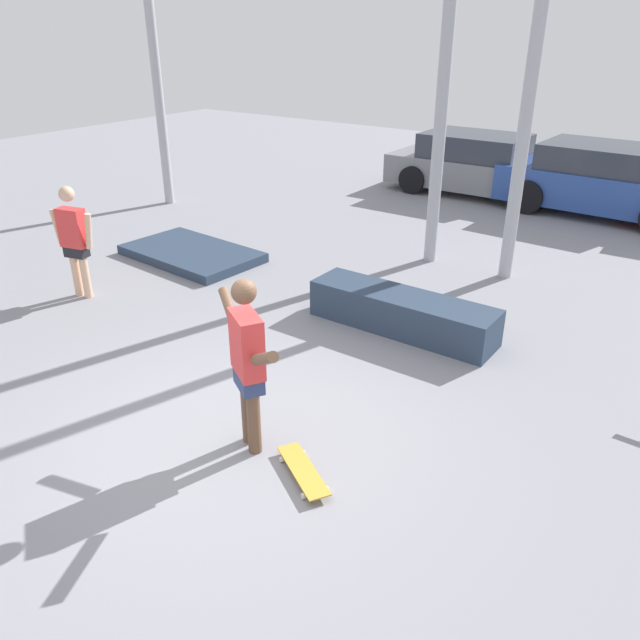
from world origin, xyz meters
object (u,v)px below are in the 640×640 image
grind_box (402,312)px  bystander (74,238)px  parked_car_blue (604,181)px  skateboarder (248,359)px  skateboard (303,471)px  manual_pad (192,254)px  parked_car_grey (478,165)px

grind_box → bystander: size_ratio=1.53×
parked_car_blue → bystander: bystander is taller
skateboarder → grind_box: bearing=122.0°
skateboard → bystander: bystander is taller
manual_pad → bystander: (-0.12, -2.09, 0.83)m
skateboarder → bystander: 4.62m
parked_car_grey → grind_box: bearing=-74.6°
skateboard → bystander: size_ratio=0.48×
manual_pad → bystander: bystander is taller
skateboarder → bystander: (-4.42, 1.31, -0.05)m
parked_car_grey → bystander: bearing=-104.6°
grind_box → parked_car_blue: size_ratio=0.60×
skateboarder → grind_box: skateboarder is taller
manual_pad → bystander: bearing=-93.3°
grind_box → bystander: (-4.40, -1.73, 0.66)m
skateboarder → parked_car_blue: skateboarder is taller
skateboarder → parked_car_grey: 10.61m
parked_car_grey → bystander: 9.41m
grind_box → skateboarder: bearing=-89.6°
parked_car_grey → bystander: bystander is taller
parked_car_grey → parked_car_blue: (2.80, -0.12, 0.04)m
manual_pad → skateboard: bearing=-35.0°
grind_box → bystander: 4.77m
grind_box → manual_pad: bearing=175.1°
bystander → skateboard: bearing=150.7°
manual_pad → grind_box: bearing=-4.9°
manual_pad → parked_car_blue: size_ratio=0.56×
skateboarder → parked_car_blue: size_ratio=0.41×
skateboard → grind_box: grind_box is taller
bystander → parked_car_grey: bearing=-118.7°
manual_pad → bystander: 2.25m
bystander → skateboarder: bearing=149.5°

